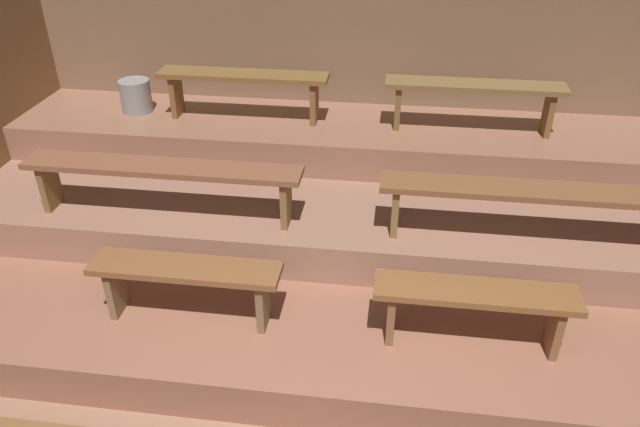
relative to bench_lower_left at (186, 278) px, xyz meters
The scene contains 12 objects.
ground 1.21m from the bench_lower_left, 23.24° to the left, with size 6.97×5.13×0.08m, color #90674F.
wall_back 2.80m from the bench_lower_left, 70.34° to the left, with size 6.97×0.06×2.28m, color #815F46.
platform_lower 1.43m from the bench_lower_left, 46.78° to the left, with size 6.17×3.15×0.31m, color #935D46.
platform_middle 1.79m from the bench_lower_left, 58.67° to the left, with size 6.17×2.08×0.31m, color #986B56.
platform_upper 2.25m from the bench_lower_left, 65.61° to the left, with size 6.17×1.04×0.31m, color #94634D.
bench_lower_left is the anchor object (origin of this frame).
bench_lower_right 1.85m from the bench_lower_left, ahead, with size 1.25×0.28×0.43m.
bench_middle_left 0.95m from the bench_lower_left, 117.37° to the left, with size 2.10×0.28×0.43m.
bench_middle_right 2.42m from the bench_lower_left, 19.26° to the left, with size 2.10×0.28×0.43m.
bench_upper_left 2.13m from the bench_lower_left, 92.24° to the left, with size 1.51×0.28×0.43m.
bench_upper_right 2.88m from the bench_lower_left, 46.57° to the left, with size 1.51×0.28×0.43m.
pail_upper 2.40m from the bench_lower_left, 118.46° to the left, with size 0.28×0.28×0.30m, color gray.
Camera 1 is at (0.37, -1.28, 3.05)m, focal length 34.15 mm.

